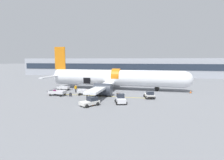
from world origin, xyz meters
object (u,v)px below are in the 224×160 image
Objects in this scene: ground_crew_driver at (87,93)px; ground_crew_supervisor at (103,89)px; baggage_tug_lead at (121,99)px; baggage_tug_rear at (149,95)px; baggage_cart_loading at (85,92)px; airplane at (114,78)px; ground_crew_loader_a at (76,88)px; baggage_tug_mid at (90,102)px; ground_crew_loader_b at (97,93)px; baggage_cart_empty at (58,93)px; suitcase_on_tarmac_upright at (70,95)px; baggage_cart_queued at (64,88)px.

ground_crew_driver is 0.91× the size of ground_crew_supervisor.
baggage_tug_lead is 1.00× the size of baggage_tug_rear.
baggage_cart_loading is at bearing -138.32° from ground_crew_supervisor.
baggage_tug_lead is (3.83, -12.96, -2.01)m from airplane.
baggage_cart_loading is 2.37× the size of ground_crew_loader_a.
ground_crew_driver is at bearing -106.73° from ground_crew_supervisor.
airplane reaches higher than baggage_cart_loading.
baggage_cart_loading is 3.59m from ground_crew_loader_a.
airplane is 8.92× the size of baggage_cart_loading.
baggage_tug_lead reaches higher than ground_crew_driver.
baggage_tug_mid is at bearing -151.32° from baggage_tug_lead.
baggage_cart_empty is at bearing -175.83° from ground_crew_loader_b.
baggage_cart_loading is at bearing -33.63° from ground_crew_loader_a.
ground_crew_supervisor is (1.54, 5.12, 0.08)m from ground_crew_driver.
ground_crew_supervisor reaches higher than baggage_cart_empty.
ground_crew_driver is 3.62m from suitcase_on_tarmac_upright.
baggage_tug_rear reaches higher than baggage_cart_loading.
ground_crew_loader_a is 5.91m from ground_crew_supervisor.
ground_crew_loader_b is 0.94× the size of ground_crew_supervisor.
ground_crew_supervisor is at bearing 42.74° from suitcase_on_tarmac_upright.
baggage_cart_empty is 2.61× the size of ground_crew_loader_a.
airplane reaches higher than ground_crew_supervisor.
baggage_tug_lead is 3.92× the size of suitcase_on_tarmac_upright.
ground_crew_loader_a is 0.95× the size of ground_crew_supervisor.
baggage_tug_lead reaches higher than suitcase_on_tarmac_upright.
airplane is 47.13× the size of suitcase_on_tarmac_upright.
baggage_tug_lead is 13.65m from baggage_cart_empty.
baggage_tug_mid is at bearing -84.53° from ground_crew_supervisor.
ground_crew_driver is 5.34m from ground_crew_supervisor.
baggage_tug_rear is (4.49, 4.91, -0.08)m from baggage_tug_lead.
ground_crew_supervisor reaches higher than ground_crew_driver.
ground_crew_loader_a is 1.02× the size of ground_crew_loader_b.
airplane is at bearing 81.26° from ground_crew_loader_b.
baggage_cart_empty is at bearing 174.99° from ground_crew_driver.
baggage_tug_mid is 4.60× the size of suitcase_on_tarmac_upright.
baggage_tug_lead is 4.95m from baggage_tug_mid.
baggage_tug_mid is at bearing -42.42° from suitcase_on_tarmac_upright.
ground_crew_supervisor reaches higher than baggage_tug_rear.
baggage_tug_rear is at bearing 5.88° from ground_crew_loader_b.
baggage_tug_rear is 11.55m from ground_crew_driver.
ground_crew_driver is (6.37, -0.56, 0.31)m from baggage_cart_empty.
baggage_tug_lead is 0.74× the size of baggage_cart_loading.
ground_crew_loader_b is at bearing 4.17° from baggage_cart_empty.
baggage_cart_empty reaches higher than suitcase_on_tarmac_upright.
ground_crew_loader_b reaches higher than baggage_cart_empty.
ground_crew_loader_a reaches higher than baggage_cart_empty.
baggage_cart_empty is at bearing 147.32° from baggage_tug_mid.
baggage_cart_queued is at bearing 154.25° from ground_crew_loader_a.
airplane is 12.03m from suitcase_on_tarmac_upright.
baggage_tug_rear is 1.76× the size of ground_crew_loader_a.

